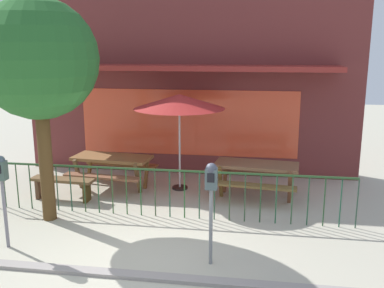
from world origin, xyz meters
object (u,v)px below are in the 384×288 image
Objects in this scene: patio_bench at (63,184)px; parking_meter_near at (1,177)px; parking_meter_far at (211,187)px; picnic_table_right at (256,171)px; patio_umbrella at (179,102)px; picnic_table_left at (112,163)px; street_tree at (38,60)px.

parking_meter_near reaches higher than patio_bench.
picnic_table_right is at bearing 78.26° from parking_meter_far.
picnic_table_right is 1.37× the size of patio_bench.
picnic_table_right is 1.23× the size of parking_meter_near.
picnic_table_right is 2.30m from patio_umbrella.
picnic_table_left is 0.99× the size of picnic_table_right.
parking_meter_near is at bearing -87.61° from patio_bench.
picnic_table_left is 1.25m from patio_bench.
patio_bench is at bearing -132.04° from picnic_table_left.
patio_bench is at bearing 101.59° from street_tree.
picnic_table_left is 1.36× the size of patio_bench.
patio_umbrella is 0.54× the size of street_tree.
street_tree reaches higher than parking_meter_near.
street_tree reaches higher than picnic_table_left.
picnic_table_right is at bearing 10.78° from patio_bench.
patio_umbrella is at bearing 56.06° from parking_meter_near.
patio_bench is (-4.15, -0.79, -0.26)m from picnic_table_right.
street_tree reaches higher than patio_bench.
parking_meter_near reaches higher than picnic_table_right.
picnic_table_left reaches higher than patio_bench.
patio_bench is 0.90× the size of parking_meter_near.
picnic_table_right is 3.27m from parking_meter_far.
parking_meter_far reaches higher than patio_bench.
picnic_table_right reaches higher than patio_bench.
patio_bench is at bearing -155.19° from patio_umbrella.
patio_bench is 2.46m from parking_meter_near.
patio_bench is at bearing -169.22° from picnic_table_right.
parking_meter_far is at bearing -33.91° from patio_bench.
parking_meter_far is at bearing -72.17° from patio_umbrella.
parking_meter_near is at bearing 179.14° from parking_meter_far.
parking_meter_far reaches higher than picnic_table_left.
street_tree reaches higher than picnic_table_right.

